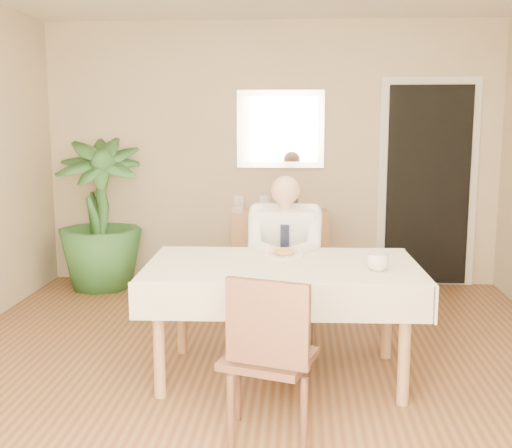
# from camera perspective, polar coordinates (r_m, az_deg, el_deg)

# --- Properties ---
(room) EXTENTS (5.00, 5.02, 2.60)m
(room) POSITION_cam_1_polar(r_m,az_deg,el_deg) (3.95, -0.35, 4.18)
(room) COLOR brown
(room) RESTS_ON ground
(window) EXTENTS (1.34, 0.04, 1.44)m
(window) POSITION_cam_1_polar(r_m,az_deg,el_deg) (1.50, -7.45, 1.21)
(window) COLOR white
(window) RESTS_ON room
(doorway) EXTENTS (0.96, 0.07, 2.10)m
(doorway) POSITION_cam_1_polar(r_m,az_deg,el_deg) (6.54, 15.01, 3.31)
(doorway) COLOR white
(doorway) RESTS_ON ground
(mirror) EXTENTS (0.86, 0.04, 0.76)m
(mirror) POSITION_cam_1_polar(r_m,az_deg,el_deg) (6.40, 2.18, 8.43)
(mirror) COLOR silver
(mirror) RESTS_ON room
(dining_table) EXTENTS (1.74, 1.06, 0.75)m
(dining_table) POSITION_cam_1_polar(r_m,az_deg,el_deg) (4.08, 2.35, -4.65)
(dining_table) COLOR #A87B52
(dining_table) RESTS_ON ground
(chair_far) EXTENTS (0.49, 0.49, 0.95)m
(chair_far) POSITION_cam_1_polar(r_m,az_deg,el_deg) (4.98, 2.63, -3.62)
(chair_far) COLOR #412518
(chair_far) RESTS_ON ground
(chair_near) EXTENTS (0.53, 0.54, 0.90)m
(chair_near) POSITION_cam_1_polar(r_m,az_deg,el_deg) (3.28, 1.11, -11.23)
(chair_near) COLOR #412518
(chair_near) RESTS_ON ground
(seated_man) EXTENTS (0.48, 0.72, 1.24)m
(seated_man) POSITION_cam_1_polar(r_m,az_deg,el_deg) (4.66, 2.56, -2.60)
(seated_man) COLOR white
(seated_man) RESTS_ON ground
(plate) EXTENTS (0.26, 0.26, 0.02)m
(plate) POSITION_cam_1_polar(r_m,az_deg,el_deg) (4.25, 2.54, -2.81)
(plate) COLOR white
(plate) RESTS_ON dining_table
(food) EXTENTS (0.14, 0.14, 0.06)m
(food) POSITION_cam_1_polar(r_m,az_deg,el_deg) (4.25, 2.54, -2.52)
(food) COLOR olive
(food) RESTS_ON dining_table
(knife) EXTENTS (0.01, 0.13, 0.01)m
(knife) POSITION_cam_1_polar(r_m,az_deg,el_deg) (4.19, 3.07, -2.76)
(knife) COLOR silver
(knife) RESTS_ON dining_table
(fork) EXTENTS (0.01, 0.13, 0.01)m
(fork) POSITION_cam_1_polar(r_m,az_deg,el_deg) (4.19, 1.97, -2.75)
(fork) COLOR silver
(fork) RESTS_ON dining_table
(coffee_mug) EXTENTS (0.17, 0.17, 0.10)m
(coffee_mug) POSITION_cam_1_polar(r_m,az_deg,el_deg) (3.92, 10.77, -3.36)
(coffee_mug) COLOR white
(coffee_mug) RESTS_ON dining_table
(sideboard) EXTENTS (0.98, 0.40, 0.76)m
(sideboard) POSITION_cam_1_polar(r_m,az_deg,el_deg) (6.38, 2.08, -2.16)
(sideboard) COLOR #A87B52
(sideboard) RESTS_ON ground
(photo_frame_left) EXTENTS (0.10, 0.02, 0.14)m
(photo_frame_left) POSITION_cam_1_polar(r_m,az_deg,el_deg) (6.34, -1.56, 1.91)
(photo_frame_left) COLOR silver
(photo_frame_left) RESTS_ON sideboard
(photo_frame_center) EXTENTS (0.10, 0.02, 0.14)m
(photo_frame_center) POSITION_cam_1_polar(r_m,az_deg,el_deg) (6.36, 0.80, 1.93)
(photo_frame_center) COLOR silver
(photo_frame_center) RESTS_ON sideboard
(photo_frame_right) EXTENTS (0.10, 0.02, 0.14)m
(photo_frame_right) POSITION_cam_1_polar(r_m,az_deg,el_deg) (6.34, 3.30, 1.89)
(photo_frame_right) COLOR silver
(photo_frame_right) RESTS_ON sideboard
(potted_palm) EXTENTS (0.94, 0.94, 1.46)m
(potted_palm) POSITION_cam_1_polar(r_m,az_deg,el_deg) (6.43, -13.76, 0.85)
(potted_palm) COLOR #275624
(potted_palm) RESTS_ON ground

